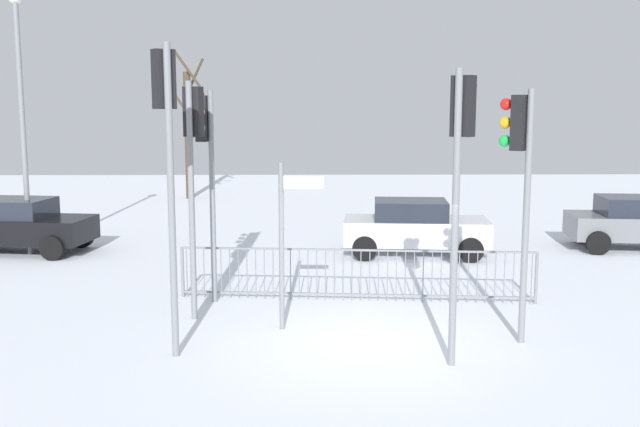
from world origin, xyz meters
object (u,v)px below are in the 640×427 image
at_px(car_black_mid, 18,225).
at_px(car_grey_near, 639,222).
at_px(traffic_light_mid_right, 166,130).
at_px(direction_sign_post, 285,237).
at_px(traffic_light_rear_right, 204,148).
at_px(bare_tree_left, 188,130).
at_px(traffic_light_foreground_left, 520,158).
at_px(car_white_far, 414,226).
at_px(traffic_light_foreground_right, 194,146).
at_px(street_lamp, 21,96).
at_px(traffic_light_mid_left, 461,150).

bearing_deg(car_black_mid, car_grey_near, 8.34).
relative_size(traffic_light_mid_right, direction_sign_post, 1.64).
xyz_separation_m(traffic_light_rear_right, bare_tree_left, (-3.05, 16.68, -0.18)).
height_order(traffic_light_foreground_left, car_white_far, traffic_light_foreground_left).
bearing_deg(traffic_light_mid_right, bare_tree_left, 67.04).
relative_size(traffic_light_foreground_left, traffic_light_mid_right, 0.86).
xyz_separation_m(traffic_light_mid_right, car_grey_near, (11.35, 8.38, -2.82)).
relative_size(traffic_light_foreground_right, car_white_far, 1.12).
bearing_deg(bare_tree_left, car_grey_near, -38.68).
relative_size(direction_sign_post, car_grey_near, 0.75).
bearing_deg(traffic_light_rear_right, car_grey_near, -58.36).
height_order(traffic_light_foreground_right, traffic_light_rear_right, traffic_light_foreground_right).
bearing_deg(direction_sign_post, car_white_far, 65.43).
distance_m(traffic_light_foreground_left, car_black_mid, 13.89).
relative_size(traffic_light_foreground_left, street_lamp, 0.61).
height_order(car_black_mid, car_grey_near, same).
bearing_deg(direction_sign_post, traffic_light_rear_right, 133.47).
distance_m(traffic_light_foreground_right, car_white_far, 7.91).
bearing_deg(street_lamp, bare_tree_left, 78.56).
relative_size(traffic_light_foreground_right, traffic_light_foreground_left, 1.04).
height_order(car_white_far, car_grey_near, same).
bearing_deg(car_grey_near, direction_sign_post, -137.02).
relative_size(car_black_mid, bare_tree_left, 0.64).
relative_size(traffic_light_mid_right, traffic_light_rear_right, 1.15).
height_order(traffic_light_rear_right, direction_sign_post, traffic_light_rear_right).
height_order(direction_sign_post, car_black_mid, direction_sign_post).
xyz_separation_m(car_black_mid, car_white_far, (10.69, -0.48, 0.00)).
height_order(traffic_light_mid_left, traffic_light_rear_right, traffic_light_mid_left).
relative_size(car_grey_near, bare_tree_left, 0.64).
relative_size(direction_sign_post, street_lamp, 0.43).
xyz_separation_m(traffic_light_foreground_right, car_white_far, (4.92, 5.70, -2.46)).
xyz_separation_m(traffic_light_mid_left, traffic_light_foreground_left, (1.18, 1.01, -0.19)).
height_order(traffic_light_foreground_left, car_black_mid, traffic_light_foreground_left).
relative_size(traffic_light_rear_right, car_grey_near, 1.07).
relative_size(traffic_light_foreground_right, street_lamp, 0.64).
relative_size(traffic_light_mid_left, car_black_mid, 1.13).
relative_size(street_lamp, bare_tree_left, 1.10).
distance_m(traffic_light_foreground_right, traffic_light_mid_left, 5.05).
bearing_deg(car_black_mid, car_white_far, 5.18).
xyz_separation_m(traffic_light_foreground_right, traffic_light_foreground_left, (5.56, -1.49, -0.12)).
bearing_deg(direction_sign_post, street_lamp, 138.49).
distance_m(traffic_light_foreground_right, car_grey_near, 13.15).
bearing_deg(traffic_light_rear_right, street_lamp, 54.78).
relative_size(traffic_light_rear_right, bare_tree_left, 0.68).
bearing_deg(traffic_light_foreground_left, traffic_light_mid_left, 167.18).
relative_size(direction_sign_post, bare_tree_left, 0.48).
height_order(car_black_mid, bare_tree_left, bare_tree_left).
bearing_deg(traffic_light_rear_right, traffic_light_foreground_right, -174.95).
height_order(direction_sign_post, bare_tree_left, bare_tree_left).
height_order(traffic_light_rear_right, street_lamp, street_lamp).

